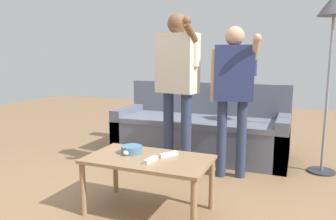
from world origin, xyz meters
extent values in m
plane|color=#93704C|center=(0.00, 0.00, 0.00)|extent=(12.00, 12.00, 0.00)
cube|color=slate|center=(-0.03, 1.57, 0.21)|extent=(2.10, 0.84, 0.41)
cube|color=slate|center=(-0.03, 1.50, 0.44)|extent=(1.82, 0.72, 0.06)
cube|color=slate|center=(-0.03, 1.89, 0.65)|extent=(2.10, 0.18, 0.47)
cube|color=slate|center=(-1.01, 1.57, 0.28)|extent=(0.14, 0.84, 0.55)
cube|color=slate|center=(0.95, 1.57, 0.28)|extent=(0.14, 0.84, 0.55)
cube|color=#997551|center=(0.03, -0.06, 0.43)|extent=(0.95, 0.54, 0.03)
cylinder|color=#997551|center=(-0.41, -0.29, 0.21)|extent=(0.04, 0.04, 0.42)
cylinder|color=#997551|center=(0.48, -0.29, 0.21)|extent=(0.04, 0.04, 0.42)
cylinder|color=#997551|center=(-0.41, 0.18, 0.21)|extent=(0.04, 0.04, 0.42)
cylinder|color=#997551|center=(0.48, 0.18, 0.21)|extent=(0.04, 0.04, 0.42)
cylinder|color=teal|center=(-0.14, 0.00, 0.47)|extent=(0.17, 0.17, 0.06)
ellipsoid|color=white|center=(-0.15, -0.06, 0.47)|extent=(0.06, 0.09, 0.05)
cylinder|color=#4C4C51|center=(-0.15, -0.05, 0.49)|extent=(0.02, 0.02, 0.01)
cylinder|color=#2D2D33|center=(1.35, 1.44, 0.01)|extent=(0.28, 0.28, 0.02)
cylinder|color=gray|center=(1.35, 1.44, 0.82)|extent=(0.03, 0.03, 1.59)
cone|color=#4C4C51|center=(1.35, 1.44, 1.72)|extent=(0.31, 0.31, 0.22)
cylinder|color=#2D3856|center=(0.38, 0.93, 0.39)|extent=(0.10, 0.10, 0.78)
cylinder|color=#2D3856|center=(0.57, 0.98, 0.39)|extent=(0.10, 0.10, 0.78)
cube|color=navy|center=(0.48, 0.95, 1.05)|extent=(0.41, 0.28, 0.54)
sphere|color=tan|center=(0.48, 0.95, 1.41)|extent=(0.19, 0.19, 0.19)
cylinder|color=tan|center=(0.30, 0.91, 1.03)|extent=(0.07, 0.07, 0.51)
cylinder|color=navy|center=(0.66, 1.00, 1.16)|extent=(0.07, 0.07, 0.25)
cylinder|color=tan|center=(0.68, 0.91, 1.29)|extent=(0.11, 0.22, 0.23)
sphere|color=tan|center=(0.71, 0.81, 1.38)|extent=(0.08, 0.08, 0.08)
cylinder|color=#2D3856|center=(-0.17, 0.85, 0.43)|extent=(0.11, 0.11, 0.85)
cylinder|color=#2D3856|center=(0.04, 0.81, 0.43)|extent=(0.11, 0.11, 0.85)
cube|color=beige|center=(-0.06, 0.83, 1.15)|extent=(0.44, 0.29, 0.59)
sphere|color=brown|center=(-0.06, 0.83, 1.53)|extent=(0.20, 0.20, 0.20)
cylinder|color=brown|center=(-0.26, 0.87, 1.12)|extent=(0.07, 0.07, 0.55)
cylinder|color=beige|center=(0.14, 0.79, 1.26)|extent=(0.07, 0.07, 0.28)
cylinder|color=brown|center=(0.12, 0.71, 1.42)|extent=(0.12, 0.27, 0.22)
sphere|color=brown|center=(0.10, 0.62, 1.53)|extent=(0.08, 0.08, 0.08)
cube|color=white|center=(0.17, 0.03, 0.46)|extent=(0.12, 0.15, 0.03)
cylinder|color=silver|center=(0.18, 0.06, 0.48)|extent=(0.01, 0.01, 0.00)
cube|color=silver|center=(0.14, 0.00, 0.48)|extent=(0.02, 0.02, 0.00)
cube|color=white|center=(0.09, -0.14, 0.46)|extent=(0.06, 0.16, 0.03)
cylinder|color=silver|center=(0.10, -0.11, 0.48)|extent=(0.01, 0.01, 0.00)
cube|color=silver|center=(0.09, -0.18, 0.48)|extent=(0.02, 0.02, 0.00)
camera|label=1|loc=(1.07, -2.21, 1.20)|focal=34.42mm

